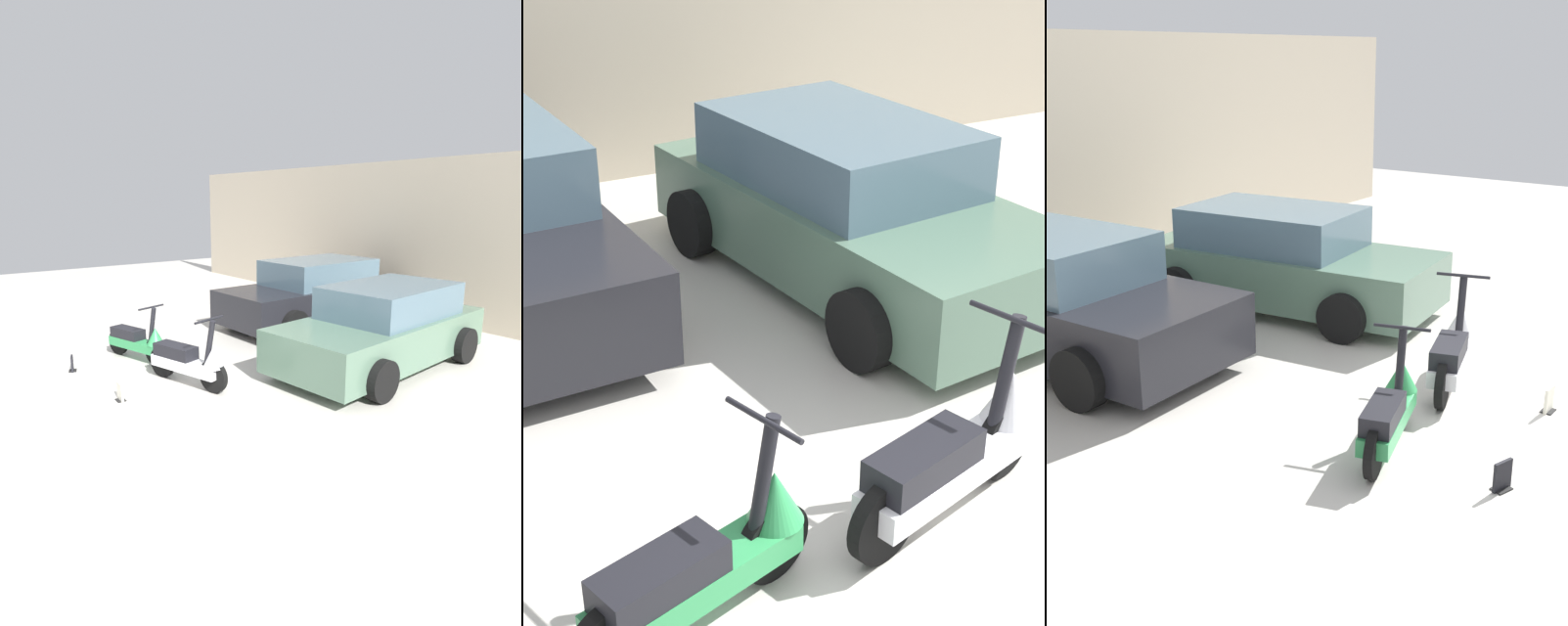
% 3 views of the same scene
% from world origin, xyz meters
% --- Properties ---
extents(ground_plane, '(28.00, 28.00, 0.00)m').
position_xyz_m(ground_plane, '(0.00, 0.00, 0.00)').
color(ground_plane, beige).
extents(wall_back, '(19.60, 0.12, 3.70)m').
position_xyz_m(wall_back, '(0.00, 7.50, 1.85)').
color(wall_back, beige).
rests_on(wall_back, ground_plane).
extents(scooter_front_left, '(1.44, 0.69, 1.03)m').
position_xyz_m(scooter_front_left, '(-1.21, 0.76, 0.36)').
color(scooter_front_left, black).
rests_on(scooter_front_left, ground_plane).
extents(scooter_front_right, '(1.56, 0.74, 1.12)m').
position_xyz_m(scooter_front_right, '(0.41, 0.90, 0.40)').
color(scooter_front_right, black).
rests_on(scooter_front_right, ground_plane).
extents(car_rear_left, '(2.18, 4.33, 1.45)m').
position_xyz_m(car_rear_left, '(-1.41, 5.08, 0.69)').
color(car_rear_left, black).
rests_on(car_rear_left, ground_plane).
extents(car_rear_center, '(2.30, 4.24, 1.39)m').
position_xyz_m(car_rear_center, '(1.55, 3.97, 0.66)').
color(car_rear_center, '#51705B').
rests_on(car_rear_center, ground_plane).
extents(placard_near_left_scooter, '(0.20, 0.16, 0.26)m').
position_xyz_m(placard_near_left_scooter, '(-1.33, -0.37, 0.11)').
color(placard_near_left_scooter, black).
rests_on(placard_near_left_scooter, ground_plane).
extents(placard_near_right_scooter, '(0.20, 0.12, 0.26)m').
position_xyz_m(placard_near_right_scooter, '(0.34, -0.18, 0.11)').
color(placard_near_right_scooter, black).
rests_on(placard_near_right_scooter, ground_plane).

